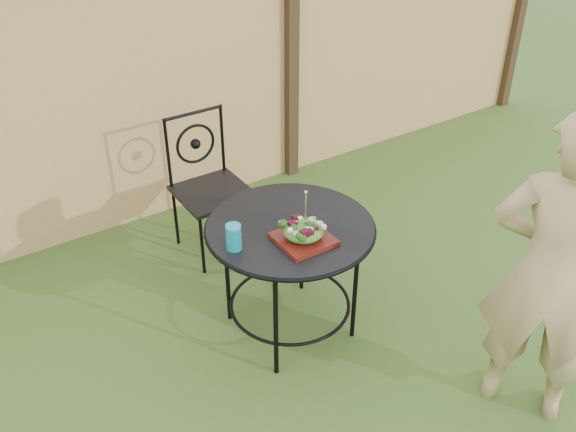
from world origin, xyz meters
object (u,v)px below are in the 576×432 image
object	(u,v)px
patio_table	(290,246)
patio_chair	(208,182)
diner	(552,274)
salad_plate	(303,239)

from	to	relation	value
patio_table	patio_chair	distance (m)	1.00
diner	salad_plate	xyz separation A→B (m)	(-0.71, 0.95, -0.09)
patio_table	salad_plate	distance (m)	0.22
diner	salad_plate	size ratio (longest dim) A/B	6.12
diner	patio_table	bearing A→B (deg)	-1.42
patio_chair	diner	distance (m)	2.24
salad_plate	diner	bearing A→B (deg)	-53.17
patio_table	diner	world-z (taller)	diner
patio_chair	diner	size ratio (longest dim) A/B	0.58
patio_table	salad_plate	size ratio (longest dim) A/B	3.42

